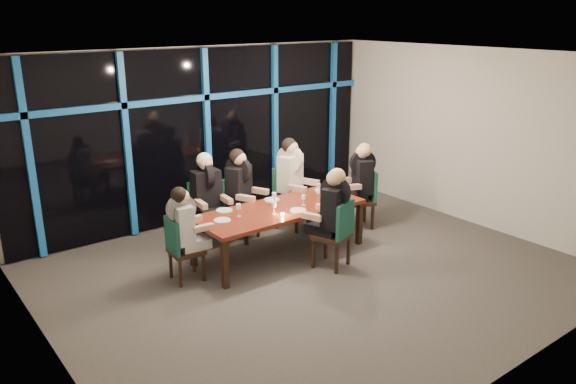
# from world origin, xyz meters

# --- Properties ---
(room) EXTENTS (7.04, 7.00, 3.02)m
(room) POSITION_xyz_m (0.00, 0.00, 2.02)
(room) COLOR #504B46
(room) RESTS_ON ground
(window_wall) EXTENTS (6.86, 0.43, 2.94)m
(window_wall) POSITION_xyz_m (0.01, 2.93, 1.55)
(window_wall) COLOR black
(window_wall) RESTS_ON ground
(dining_table) EXTENTS (2.60, 1.00, 0.75)m
(dining_table) POSITION_xyz_m (0.00, 0.80, 0.68)
(dining_table) COLOR maroon
(dining_table) RESTS_ON ground
(chair_far_left) EXTENTS (0.51, 0.51, 1.02)m
(chair_far_left) POSITION_xyz_m (-0.67, 1.84, 0.57)
(chair_far_left) COLOR black
(chair_far_left) RESTS_ON ground
(chair_far_mid) EXTENTS (0.63, 0.63, 1.02)m
(chair_far_mid) POSITION_xyz_m (-0.15, 1.76, 0.57)
(chair_far_mid) COLOR black
(chair_far_mid) RESTS_ON ground
(chair_far_right) EXTENTS (0.64, 0.64, 1.06)m
(chair_far_right) POSITION_xyz_m (0.81, 1.67, 0.59)
(chair_far_right) COLOR black
(chair_far_right) RESTS_ON ground
(chair_end_left) EXTENTS (0.46, 0.46, 0.92)m
(chair_end_left) POSITION_xyz_m (-1.60, 0.90, 0.51)
(chair_end_left) COLOR black
(chair_end_left) RESTS_ON ground
(chair_end_right) EXTENTS (0.61, 0.61, 1.00)m
(chair_end_right) POSITION_xyz_m (1.85, 0.88, 0.56)
(chair_end_right) COLOR black
(chair_end_right) RESTS_ON ground
(chair_near_mid) EXTENTS (0.60, 0.60, 1.01)m
(chair_near_mid) POSITION_xyz_m (0.37, -0.07, 0.56)
(chair_near_mid) COLOR black
(chair_near_mid) RESTS_ON ground
(diner_far_left) EXTENTS (0.53, 0.66, 1.00)m
(diner_far_left) POSITION_xyz_m (-0.68, 1.76, 0.98)
(diner_far_left) COLOR black
(diner_far_left) RESTS_ON ground
(diner_far_mid) EXTENTS (0.65, 0.70, 1.00)m
(diner_far_mid) POSITION_xyz_m (-0.12, 1.68, 0.97)
(diner_far_mid) COLOR black
(diner_far_mid) RESTS_ON ground
(diner_far_right) EXTENTS (0.65, 0.73, 1.04)m
(diner_far_right) POSITION_xyz_m (0.85, 1.58, 1.01)
(diner_far_right) COLOR silver
(diner_far_right) RESTS_ON ground
(diner_end_left) EXTENTS (0.59, 0.47, 0.90)m
(diner_end_left) POSITION_xyz_m (-1.53, 0.90, 0.88)
(diner_end_left) COLOR black
(diner_end_left) RESTS_ON ground
(diner_end_right) EXTENTS (0.69, 0.63, 0.98)m
(diner_end_right) POSITION_xyz_m (1.77, 0.91, 0.96)
(diner_end_right) COLOR black
(diner_end_right) RESTS_ON ground
(diner_near_mid) EXTENTS (0.62, 0.69, 0.99)m
(diner_near_mid) POSITION_xyz_m (0.34, 0.01, 0.97)
(diner_near_mid) COLOR black
(diner_near_mid) RESTS_ON ground
(plate_far_left) EXTENTS (0.24, 0.24, 0.01)m
(plate_far_left) POSITION_xyz_m (-0.73, 1.19, 0.76)
(plate_far_left) COLOR white
(plate_far_left) RESTS_ON dining_table
(plate_far_mid) EXTENTS (0.24, 0.24, 0.01)m
(plate_far_mid) POSITION_xyz_m (0.12, 1.16, 0.76)
(plate_far_mid) COLOR white
(plate_far_mid) RESTS_ON dining_table
(plate_far_right) EXTENTS (0.24, 0.24, 0.01)m
(plate_far_right) POSITION_xyz_m (1.05, 1.06, 0.76)
(plate_far_right) COLOR white
(plate_far_right) RESTS_ON dining_table
(plate_end_left) EXTENTS (0.24, 0.24, 0.01)m
(plate_end_left) POSITION_xyz_m (-0.96, 0.86, 0.76)
(plate_end_left) COLOR white
(plate_end_left) RESTS_ON dining_table
(plate_end_right) EXTENTS (0.24, 0.24, 0.01)m
(plate_end_right) POSITION_xyz_m (1.26, 1.14, 0.76)
(plate_end_right) COLOR white
(plate_end_right) RESTS_ON dining_table
(plate_near_mid) EXTENTS (0.24, 0.24, 0.01)m
(plate_near_mid) POSITION_xyz_m (0.14, 0.54, 0.76)
(plate_near_mid) COLOR white
(plate_near_mid) RESTS_ON dining_table
(wine_bottle) EXTENTS (0.07, 0.07, 0.31)m
(wine_bottle) POSITION_xyz_m (1.09, 0.72, 0.87)
(wine_bottle) COLOR black
(wine_bottle) RESTS_ON dining_table
(water_pitcher) EXTENTS (0.14, 0.12, 0.22)m
(water_pitcher) POSITION_xyz_m (0.80, 0.61, 0.86)
(water_pitcher) COLOR silver
(water_pitcher) RESTS_ON dining_table
(tea_light) EXTENTS (0.06, 0.06, 0.03)m
(tea_light) POSITION_xyz_m (-0.16, 0.52, 0.77)
(tea_light) COLOR #F59F49
(tea_light) RESTS_ON dining_table
(wine_glass_a) EXTENTS (0.07, 0.07, 0.18)m
(wine_glass_a) POSITION_xyz_m (-0.23, 0.64, 0.88)
(wine_glass_a) COLOR silver
(wine_glass_a) RESTS_ON dining_table
(wine_glass_b) EXTENTS (0.07, 0.07, 0.18)m
(wine_glass_b) POSITION_xyz_m (0.04, 0.99, 0.88)
(wine_glass_b) COLOR silver
(wine_glass_b) RESTS_ON dining_table
(wine_glass_c) EXTENTS (0.06, 0.06, 0.16)m
(wine_glass_c) POSITION_xyz_m (0.35, 0.67, 0.87)
(wine_glass_c) COLOR white
(wine_glass_c) RESTS_ON dining_table
(wine_glass_d) EXTENTS (0.07, 0.07, 0.19)m
(wine_glass_d) POSITION_xyz_m (-0.68, 0.87, 0.89)
(wine_glass_d) COLOR silver
(wine_glass_d) RESTS_ON dining_table
(wine_glass_e) EXTENTS (0.06, 0.06, 0.16)m
(wine_glass_e) POSITION_xyz_m (0.91, 0.98, 0.87)
(wine_glass_e) COLOR silver
(wine_glass_e) RESTS_ON dining_table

